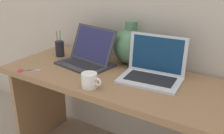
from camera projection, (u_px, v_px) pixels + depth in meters
The scene contains 7 objects.
desk at pixel (112, 96), 1.69m from camera, with size 1.41×0.60×0.70m.
laptop_left at pixel (88, 55), 1.78m from camera, with size 0.39×0.31×0.24m.
laptop_right at pixel (153, 68), 1.56m from camera, with size 0.38×0.29×0.25m.
green_vase at pixel (131, 46), 1.77m from camera, with size 0.24×0.24×0.29m.
coffee_mug at pixel (90, 80), 1.45m from camera, with size 0.13×0.09×0.08m.
pen_cup at pixel (60, 48), 1.93m from camera, with size 0.06×0.06×0.19m.
scissors at pixel (25, 70), 1.69m from camera, with size 0.13×0.11×0.01m.
Camera 1 is at (0.80, -1.27, 1.35)m, focal length 42.19 mm.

